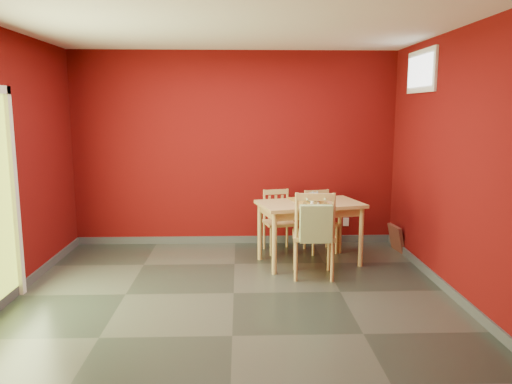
{
  "coord_description": "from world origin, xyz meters",
  "views": [
    {
      "loc": [
        0.07,
        -4.99,
        1.91
      ],
      "look_at": [
        0.25,
        0.45,
        1.0
      ],
      "focal_mm": 35.0,
      "sensor_mm": 36.0,
      "label": 1
    }
  ],
  "objects_px": {
    "chair_far_left": "(279,220)",
    "tote_bag": "(316,224)",
    "dining_table": "(310,210)",
    "chair_far_right": "(319,220)",
    "picture_frame": "(396,238)",
    "chair_near": "(314,233)",
    "cat": "(313,196)"
  },
  "relations": [
    {
      "from": "chair_far_left",
      "to": "tote_bag",
      "type": "relative_size",
      "value": 1.72
    },
    {
      "from": "dining_table",
      "to": "chair_far_left",
      "type": "bearing_deg",
      "value": 120.97
    },
    {
      "from": "chair_far_right",
      "to": "chair_far_left",
      "type": "bearing_deg",
      "value": 177.58
    },
    {
      "from": "chair_far_left",
      "to": "picture_frame",
      "type": "height_order",
      "value": "chair_far_left"
    },
    {
      "from": "chair_far_right",
      "to": "chair_near",
      "type": "relative_size",
      "value": 0.81
    },
    {
      "from": "picture_frame",
      "to": "chair_near",
      "type": "bearing_deg",
      "value": -141.34
    },
    {
      "from": "chair_near",
      "to": "tote_bag",
      "type": "height_order",
      "value": "chair_near"
    },
    {
      "from": "chair_far_right",
      "to": "picture_frame",
      "type": "relative_size",
      "value": 2.23
    },
    {
      "from": "chair_far_left",
      "to": "cat",
      "type": "bearing_deg",
      "value": -57.47
    },
    {
      "from": "chair_far_right",
      "to": "chair_near",
      "type": "distance_m",
      "value": 1.11
    },
    {
      "from": "chair_far_left",
      "to": "cat",
      "type": "xyz_separation_m",
      "value": [
        0.38,
        -0.59,
        0.44
      ]
    },
    {
      "from": "chair_far_left",
      "to": "picture_frame",
      "type": "xyz_separation_m",
      "value": [
        1.6,
        -0.08,
        -0.24
      ]
    },
    {
      "from": "tote_bag",
      "to": "chair_far_left",
      "type": "bearing_deg",
      "value": 102.67
    },
    {
      "from": "chair_near",
      "to": "tote_bag",
      "type": "relative_size",
      "value": 2.1
    },
    {
      "from": "dining_table",
      "to": "chair_far_right",
      "type": "bearing_deg",
      "value": 68.7
    },
    {
      "from": "chair_far_right",
      "to": "tote_bag",
      "type": "distance_m",
      "value": 1.36
    },
    {
      "from": "dining_table",
      "to": "cat",
      "type": "distance_m",
      "value": 0.19
    },
    {
      "from": "dining_table",
      "to": "chair_near",
      "type": "height_order",
      "value": "chair_near"
    },
    {
      "from": "chair_far_right",
      "to": "cat",
      "type": "xyz_separation_m",
      "value": [
        -0.18,
        -0.57,
        0.44
      ]
    },
    {
      "from": "dining_table",
      "to": "cat",
      "type": "xyz_separation_m",
      "value": [
        0.04,
        -0.02,
        0.19
      ]
    },
    {
      "from": "chair_near",
      "to": "picture_frame",
      "type": "bearing_deg",
      "value": 38.66
    },
    {
      "from": "chair_far_right",
      "to": "picture_frame",
      "type": "distance_m",
      "value": 1.07
    },
    {
      "from": "dining_table",
      "to": "chair_near",
      "type": "xyz_separation_m",
      "value": [
        -0.03,
        -0.54,
        -0.16
      ]
    },
    {
      "from": "chair_far_right",
      "to": "cat",
      "type": "relative_size",
      "value": 2.28
    },
    {
      "from": "dining_table",
      "to": "tote_bag",
      "type": "xyz_separation_m",
      "value": [
        -0.04,
        -0.77,
        0.01
      ]
    },
    {
      "from": "picture_frame",
      "to": "chair_far_left",
      "type": "bearing_deg",
      "value": 177.21
    },
    {
      "from": "chair_far_left",
      "to": "picture_frame",
      "type": "bearing_deg",
      "value": -2.79
    },
    {
      "from": "cat",
      "to": "picture_frame",
      "type": "xyz_separation_m",
      "value": [
        1.22,
        0.51,
        -0.68
      ]
    },
    {
      "from": "chair_near",
      "to": "picture_frame",
      "type": "distance_m",
      "value": 1.68
    },
    {
      "from": "chair_far_right",
      "to": "dining_table",
      "type": "bearing_deg",
      "value": -111.3
    },
    {
      "from": "chair_near",
      "to": "tote_bag",
      "type": "distance_m",
      "value": 0.29
    },
    {
      "from": "dining_table",
      "to": "chair_far_right",
      "type": "distance_m",
      "value": 0.64
    }
  ]
}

